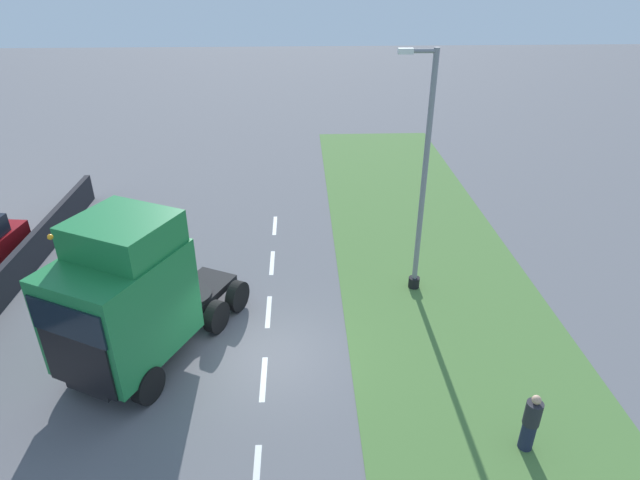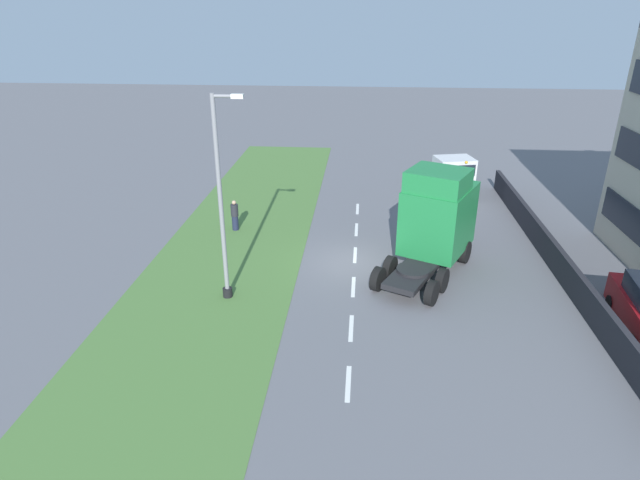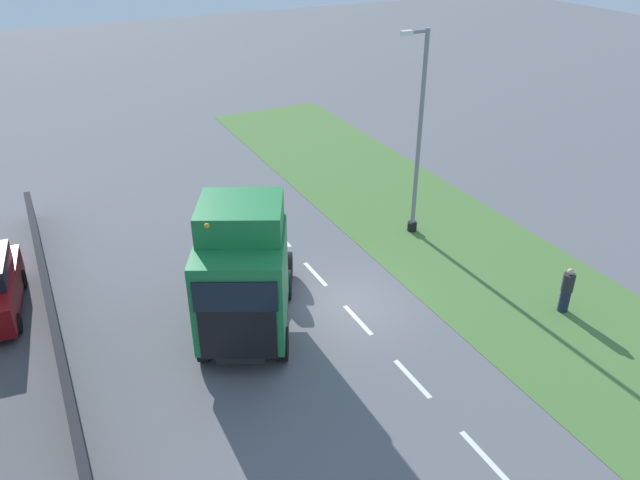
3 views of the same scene
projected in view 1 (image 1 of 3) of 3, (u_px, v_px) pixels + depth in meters
ground_plane at (265, 357)px, 15.81m from camera, size 120.00×120.00×0.00m
grass_verge at (465, 352)px, 16.03m from camera, size 7.00×44.00×0.01m
lane_markings at (266, 342)px, 16.43m from camera, size 0.16×17.80×0.00m
lorry_cab at (129, 298)px, 14.49m from camera, size 4.95×6.50×4.73m
lamp_post at (421, 191)px, 17.37m from camera, size 1.31×0.39×8.18m
pedestrian at (530, 423)px, 12.56m from camera, size 0.39×0.39×1.66m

